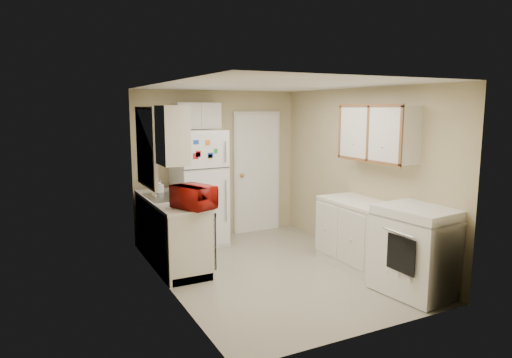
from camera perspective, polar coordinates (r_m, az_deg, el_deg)
name	(u,v)px	position (r m, az deg, el deg)	size (l,w,h in m)	color
floor	(273,270)	(6.15, 2.13, -11.30)	(3.80, 3.80, 0.00)	#B9B4A1
ceiling	(274,85)	(5.78, 2.27, 11.64)	(3.80, 3.80, 0.00)	white
wall_left	(166,189)	(5.32, -11.13, -1.26)	(3.80, 3.80, 0.00)	#C0B289
wall_right	(360,174)	(6.63, 12.86, 0.67)	(3.80, 3.80, 0.00)	#C0B289
wall_back	(218,164)	(7.55, -4.78, 1.85)	(2.80, 2.80, 0.00)	#C0B289
wall_front	(374,210)	(4.31, 14.52, -3.77)	(2.80, 2.80, 0.00)	#C0B289
left_counter	(172,231)	(6.41, -10.52, -6.38)	(0.60, 1.80, 0.90)	silver
dishwasher	(207,236)	(5.94, -6.18, -7.12)	(0.03, 0.58, 0.72)	black
sink	(168,200)	(6.46, -10.99, -2.55)	(0.54, 0.74, 0.16)	gray
microwave	(194,196)	(5.63, -7.76, -2.17)	(0.29, 0.51, 0.34)	#940D08
soap_bottle	(160,186)	(6.75, -11.88, -0.87)	(0.08, 0.09, 0.19)	white
window_blinds	(147,147)	(6.29, -13.48, 3.88)	(0.10, 0.98, 1.08)	silver
upper_cabinet_left	(172,135)	(5.50, -10.43, 5.39)	(0.30, 0.45, 0.70)	silver
refrigerator	(199,187)	(7.15, -7.19, -1.06)	(0.74, 0.72, 1.79)	white
cabinet_over_fridge	(197,116)	(7.21, -7.39, 7.85)	(0.70, 0.30, 0.40)	silver
interior_door	(257,173)	(7.82, 0.11, 0.80)	(0.86, 0.06, 2.08)	white
right_counter	(380,242)	(6.00, 15.27, -7.61)	(0.60, 2.00, 0.90)	silver
stove	(416,250)	(5.58, 19.40, -8.41)	(0.68, 0.84, 1.03)	white
upper_cabinet_right	(378,133)	(6.09, 14.96, 5.56)	(0.30, 1.20, 0.70)	silver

